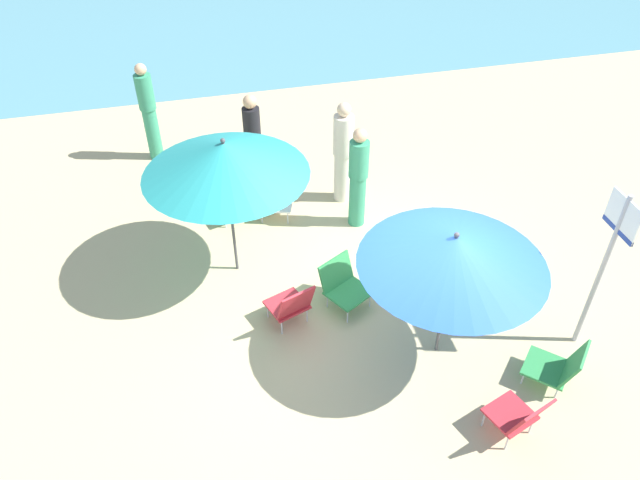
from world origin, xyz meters
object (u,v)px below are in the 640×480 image
object	(u,v)px
beach_chair_a	(559,366)
beach_chair_d	(291,304)
umbrella_blue	(454,251)
person_b	(343,152)
person_c	(358,177)
beach_bag	(434,243)
warning_sign	(609,252)
beach_chair_f	(343,284)
beach_chair_e	(520,416)
beach_chair_c	(228,196)
umbrella_teal	(225,158)
person_a	(253,140)
person_d	(149,112)
beach_chair_b	(276,197)

from	to	relation	value
beach_chair_a	beach_chair_d	world-z (taller)	beach_chair_d
umbrella_blue	person_b	xyz separation A→B (m)	(-0.25, 3.34, -0.71)
person_c	beach_bag	xyz separation A→B (m)	(0.89, -0.91, -0.68)
beach_chair_d	warning_sign	bearing A→B (deg)	-127.99
beach_chair_a	beach_chair_f	distance (m)	2.71
beach_chair_e	person_b	world-z (taller)	person_b
beach_chair_a	warning_sign	size ratio (longest dim) A/B	0.34
beach_chair_c	beach_chair_f	world-z (taller)	beach_chair_f
warning_sign	umbrella_blue	bearing A→B (deg)	172.19
beach_bag	umbrella_teal	bearing A→B (deg)	173.96
beach_chair_c	beach_chair_e	world-z (taller)	beach_chair_e
person_a	person_d	distance (m)	2.02
beach_chair_a	person_a	size ratio (longest dim) A/B	0.46
beach_chair_b	person_a	xyz separation A→B (m)	(-0.19, 0.90, 0.52)
beach_chair_d	beach_bag	world-z (taller)	beach_chair_d
beach_chair_f	umbrella_blue	bearing A→B (deg)	10.94
beach_chair_a	beach_chair_e	world-z (taller)	beach_chair_e
umbrella_teal	person_d	distance (m)	3.56
beach_chair_b	beach_bag	distance (m)	2.48
umbrella_blue	person_a	xyz separation A→B (m)	(-1.53, 4.08, -0.74)
beach_chair_a	person_d	size ratio (longest dim) A/B	0.43
umbrella_teal	beach_chair_b	world-z (taller)	umbrella_teal
umbrella_blue	warning_sign	xyz separation A→B (m)	(1.71, -0.27, -0.13)
person_a	person_d	size ratio (longest dim) A/B	0.92
beach_chair_a	person_b	world-z (taller)	person_b
beach_chair_a	person_c	world-z (taller)	person_c
beach_chair_c	person_c	world-z (taller)	person_c
umbrella_blue	person_d	xyz separation A→B (m)	(-3.10, 5.35, -0.68)
beach_chair_d	person_d	bearing A→B (deg)	-1.70
beach_chair_a	beach_chair_f	size ratio (longest dim) A/B	1.01
person_b	beach_chair_e	bearing A→B (deg)	40.47
beach_chair_a	warning_sign	distance (m)	1.38
beach_chair_b	beach_chair_d	bearing A→B (deg)	11.75
beach_chair_f	warning_sign	bearing A→B (deg)	33.71
beach_chair_f	person_d	bearing A→B (deg)	177.78
beach_chair_e	beach_chair_f	distance (m)	2.66
beach_chair_b	person_b	distance (m)	1.23
beach_chair_e	warning_sign	distance (m)	2.03
beach_chair_c	person_b	xyz separation A→B (m)	(1.81, -0.05, 0.53)
beach_chair_e	warning_sign	bearing A→B (deg)	-71.83
umbrella_teal	umbrella_blue	size ratio (longest dim) A/B	1.02
umbrella_blue	person_a	bearing A→B (deg)	110.53
warning_sign	beach_bag	xyz separation A→B (m)	(-1.04, 2.02, -1.29)
beach_chair_c	beach_chair_d	size ratio (longest dim) A/B	1.05
beach_chair_c	warning_sign	size ratio (longest dim) A/B	0.34
person_b	beach_chair_c	bearing A→B (deg)	-58.08
umbrella_blue	beach_chair_e	size ratio (longest dim) A/B	2.93
person_b	beach_chair_b	bearing A→B (deg)	-48.71
beach_chair_b	beach_chair_c	size ratio (longest dim) A/B	0.85
beach_chair_c	person_a	bearing A→B (deg)	125.46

